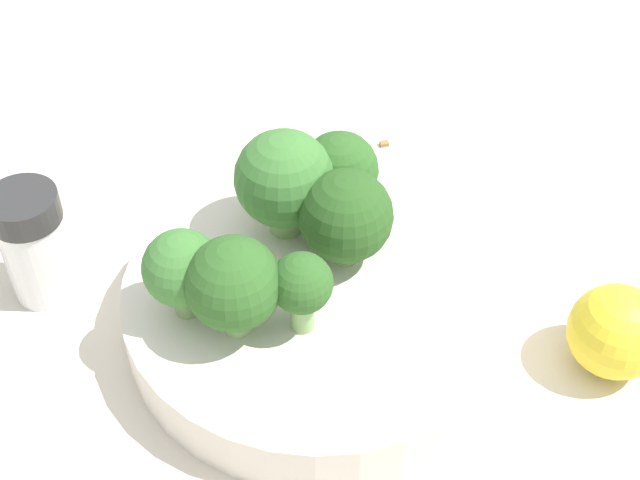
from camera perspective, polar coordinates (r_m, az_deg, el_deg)
name	(u,v)px	position (r m, az deg, el deg)	size (l,w,h in m)	color
ground_plane	(320,323)	(0.53, 0.00, -5.32)	(3.00, 3.00, 0.00)	beige
bowl	(320,303)	(0.51, 0.00, -4.07)	(0.22, 0.22, 0.03)	silver
broccoli_floret_0	(182,270)	(0.47, -8.82, -1.91)	(0.04, 0.04, 0.05)	#7A9E5B
broccoli_floret_1	(340,171)	(0.53, 1.26, 4.46)	(0.05, 0.05, 0.05)	#84AD66
broccoli_floret_2	(284,180)	(0.51, -2.31, 3.84)	(0.06, 0.06, 0.07)	#7A9E5B
broccoli_floret_3	(302,286)	(0.46, -1.18, -2.96)	(0.03, 0.03, 0.05)	#84AD66
broccoli_floret_4	(233,285)	(0.46, -5.56, -2.87)	(0.05, 0.05, 0.06)	#8EB770
broccoli_floret_5	(346,217)	(0.49, 1.64, 1.49)	(0.05, 0.05, 0.06)	#7A9E5B
pepper_shaker	(35,244)	(0.54, -17.79, -0.24)	(0.04, 0.04, 0.08)	silver
lemon_wedge	(616,332)	(0.52, 18.43, -5.59)	(0.05, 0.05, 0.05)	yellow
almond_crumb_1	(384,142)	(0.65, 4.14, 6.27)	(0.01, 0.00, 0.01)	olive
almond_crumb_2	(343,162)	(0.63, 1.51, 5.04)	(0.01, 0.00, 0.01)	tan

